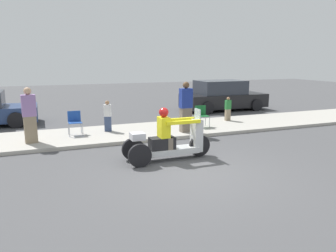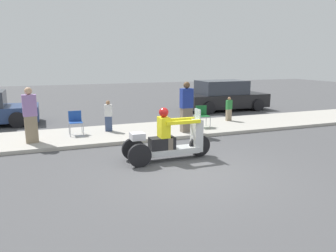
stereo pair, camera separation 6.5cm
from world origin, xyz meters
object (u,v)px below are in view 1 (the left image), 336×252
at_px(motorcycle_trike, 168,141).
at_px(spectator_near_curb, 228,109).
at_px(folding_chair_curbside, 75,120).
at_px(folding_chair_set_back, 201,114).
at_px(spectator_end_of_line, 30,116).
at_px(parked_car_lot_far, 222,96).
at_px(spectator_far_back, 108,116).
at_px(spectator_with_child, 186,108).

height_order(motorcycle_trike, spectator_near_curb, motorcycle_trike).
height_order(folding_chair_curbside, folding_chair_set_back, same).
distance_m(motorcycle_trike, spectator_end_of_line, 4.58).
relative_size(spectator_near_curb, folding_chair_set_back, 1.24).
distance_m(spectator_end_of_line, parked_car_lot_far, 10.50).
bearing_deg(folding_chair_curbside, spectator_end_of_line, -154.46).
bearing_deg(folding_chair_set_back, spectator_far_back, 171.61).
relative_size(spectator_end_of_line, spectator_far_back, 1.55).
xyz_separation_m(spectator_end_of_line, folding_chair_curbside, (1.41, 0.67, -0.34)).
xyz_separation_m(spectator_near_curb, spectator_end_of_line, (-7.80, -1.06, 0.35)).
relative_size(spectator_near_curb, spectator_end_of_line, 0.58).
bearing_deg(folding_chair_set_back, spectator_end_of_line, -177.35).
relative_size(spectator_near_curb, spectator_with_child, 0.56).
distance_m(spectator_near_curb, spectator_end_of_line, 7.88).
distance_m(spectator_near_curb, parked_car_lot_far, 3.79).
distance_m(folding_chair_set_back, parked_car_lot_far, 5.35).
bearing_deg(spectator_end_of_line, spectator_near_curb, 7.72).
xyz_separation_m(spectator_far_back, spectator_with_child, (2.61, -1.13, 0.33)).
height_order(motorcycle_trike, folding_chair_set_back, motorcycle_trike).
distance_m(spectator_near_curb, folding_chair_curbside, 6.40).
bearing_deg(spectator_end_of_line, spectator_far_back, 17.31).
relative_size(spectator_far_back, parked_car_lot_far, 0.25).
distance_m(motorcycle_trike, folding_chair_set_back, 4.12).
xyz_separation_m(spectator_far_back, folding_chair_curbside, (-1.18, -0.13, -0.04)).
bearing_deg(folding_chair_set_back, motorcycle_trike, -129.52).
distance_m(spectator_with_child, folding_chair_curbside, 3.94).
bearing_deg(folding_chair_curbside, folding_chair_set_back, -4.72).
distance_m(spectator_end_of_line, folding_chair_set_back, 6.16).
bearing_deg(spectator_near_curb, spectator_end_of_line, -172.28).
height_order(spectator_far_back, folding_chair_curbside, spectator_far_back).
xyz_separation_m(spectator_near_curb, folding_chair_curbside, (-6.39, -0.38, 0.01)).
xyz_separation_m(spectator_far_back, folding_chair_set_back, (3.55, -0.52, -0.04)).
bearing_deg(spectator_end_of_line, motorcycle_trike, -39.36).
xyz_separation_m(spectator_end_of_line, spectator_with_child, (5.20, -0.32, 0.03)).
xyz_separation_m(spectator_far_back, parked_car_lot_far, (6.93, 3.62, 0.08)).
relative_size(spectator_end_of_line, folding_chair_curbside, 2.13).
height_order(motorcycle_trike, spectator_with_child, spectator_with_child).
relative_size(spectator_with_child, parked_car_lot_far, 0.40).
relative_size(folding_chair_set_back, parked_car_lot_far, 0.18).
relative_size(motorcycle_trike, spectator_with_child, 1.36).
height_order(folding_chair_curbside, parked_car_lot_far, parked_car_lot_far).
height_order(spectator_end_of_line, folding_chair_set_back, spectator_end_of_line).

